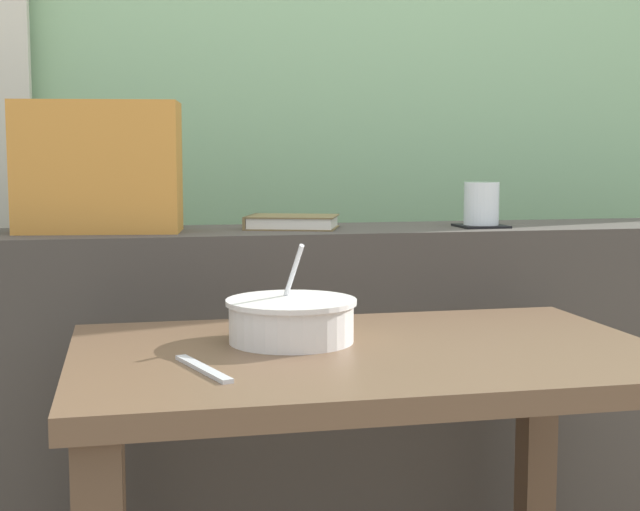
% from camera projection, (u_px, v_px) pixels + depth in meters
% --- Properties ---
extents(outdoor_backdrop, '(4.80, 0.08, 2.80)m').
position_uv_depth(outdoor_backdrop, '(291.00, 10.00, 2.42)').
color(outdoor_backdrop, '#8EBC89').
rests_on(outdoor_backdrop, ground).
extents(dark_console_ledge, '(2.80, 0.30, 0.86)m').
position_uv_depth(dark_console_ledge, '(341.00, 424.00, 1.96)').
color(dark_console_ledge, '#423D38').
rests_on(dark_console_ledge, ground).
extents(breakfast_table, '(0.91, 0.58, 0.71)m').
position_uv_depth(breakfast_table, '(368.00, 435.00, 1.41)').
color(breakfast_table, brown).
rests_on(breakfast_table, ground).
extents(coaster_square, '(0.10, 0.10, 0.00)m').
position_uv_depth(coaster_square, '(481.00, 226.00, 1.93)').
color(coaster_square, black).
rests_on(coaster_square, dark_console_ledge).
extents(juice_glass, '(0.08, 0.08, 0.09)m').
position_uv_depth(juice_glass, '(481.00, 205.00, 1.93)').
color(juice_glass, white).
rests_on(juice_glass, coaster_square).
extents(closed_book, '(0.22, 0.19, 0.03)m').
position_uv_depth(closed_book, '(291.00, 222.00, 1.89)').
color(closed_book, brown).
rests_on(closed_book, dark_console_ledge).
extents(throw_pillow, '(0.34, 0.18, 0.26)m').
position_uv_depth(throw_pillow, '(99.00, 167.00, 1.79)').
color(throw_pillow, '#D18938').
rests_on(throw_pillow, dark_console_ledge).
extents(soup_bowl, '(0.21, 0.21, 0.16)m').
position_uv_depth(soup_bowl, '(291.00, 321.00, 1.43)').
color(soup_bowl, silver).
rests_on(soup_bowl, breakfast_table).
extents(fork_utensil, '(0.07, 0.17, 0.01)m').
position_uv_depth(fork_utensil, '(203.00, 369.00, 1.24)').
color(fork_utensil, silver).
rests_on(fork_utensil, breakfast_table).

